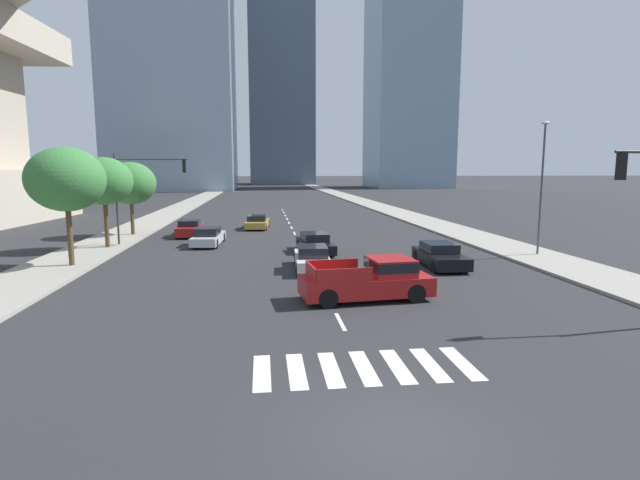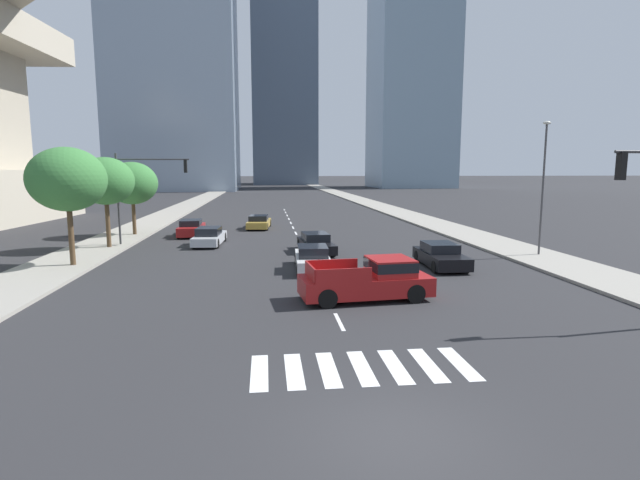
# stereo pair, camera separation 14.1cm
# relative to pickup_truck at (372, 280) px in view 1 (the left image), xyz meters

# --- Properties ---
(ground_plane) EXTENTS (800.00, 800.00, 0.00)m
(ground_plane) POSITION_rel_pickup_truck_xyz_m (-1.73, -10.20, -0.81)
(ground_plane) COLOR #28282B
(sidewalk_east) EXTENTS (4.00, 260.00, 0.15)m
(sidewalk_east) POSITION_rel_pickup_truck_xyz_m (11.86, 19.80, -0.74)
(sidewalk_east) COLOR gray
(sidewalk_east) RESTS_ON ground
(sidewalk_west) EXTENTS (4.00, 260.00, 0.15)m
(sidewalk_west) POSITION_rel_pickup_truck_xyz_m (-15.33, 19.80, -0.74)
(sidewalk_west) COLOR gray
(sidewalk_west) RESTS_ON ground
(crosswalk_near) EXTENTS (5.85, 2.34, 0.01)m
(crosswalk_near) POSITION_rel_pickup_truck_xyz_m (-1.73, -6.80, -0.81)
(crosswalk_near) COLOR silver
(crosswalk_near) RESTS_ON ground
(lane_divider_center) EXTENTS (0.14, 50.00, 0.01)m
(lane_divider_center) POSITION_rel_pickup_truck_xyz_m (-1.73, 21.20, -0.81)
(lane_divider_center) COLOR silver
(lane_divider_center) RESTS_ON ground
(pickup_truck) EXTENTS (5.40, 2.55, 1.67)m
(pickup_truck) POSITION_rel_pickup_truck_xyz_m (0.00, 0.00, 0.00)
(pickup_truck) COLOR maroon
(pickup_truck) RESTS_ON ground
(sedan_gold_0) EXTENTS (2.21, 4.72, 1.19)m
(sedan_gold_0) POSITION_rel_pickup_truck_xyz_m (-4.80, 24.93, -0.26)
(sedan_gold_0) COLOR #B28E38
(sedan_gold_0) RESTS_ON ground
(sedan_black_1) EXTENTS (2.14, 4.88, 1.22)m
(sedan_black_1) POSITION_rel_pickup_truck_xyz_m (-1.05, 11.63, -0.25)
(sedan_black_1) COLOR black
(sedan_black_1) RESTS_ON ground
(sedan_black_2) EXTENTS (1.94, 4.61, 1.29)m
(sedan_black_2) POSITION_rel_pickup_truck_xyz_m (5.17, 6.20, -0.22)
(sedan_black_2) COLOR black
(sedan_black_2) RESTS_ON ground
(sedan_red_3) EXTENTS (1.84, 4.51, 1.31)m
(sedan_red_3) POSITION_rel_pickup_truck_xyz_m (-10.06, 20.43, -0.20)
(sedan_red_3) COLOR maroon
(sedan_red_3) RESTS_ON ground
(sedan_white_4) EXTENTS (1.89, 4.51, 1.28)m
(sedan_white_4) POSITION_rel_pickup_truck_xyz_m (-1.80, 6.23, -0.22)
(sedan_white_4) COLOR silver
(sedan_white_4) RESTS_ON ground
(sedan_silver_5) EXTENTS (2.05, 4.84, 1.25)m
(sedan_silver_5) POSITION_rel_pickup_truck_xyz_m (-8.13, 15.55, -0.24)
(sedan_silver_5) COLOR #B7BABF
(sedan_silver_5) RESTS_ON ground
(traffic_signal_far) EXTENTS (5.10, 0.28, 6.15)m
(traffic_signal_far) POSITION_rel_pickup_truck_xyz_m (-12.37, 15.58, 3.57)
(traffic_signal_far) COLOR #333335
(traffic_signal_far) RESTS_ON sidewalk_west
(street_lamp_east) EXTENTS (0.50, 0.24, 7.86)m
(street_lamp_east) POSITION_rel_pickup_truck_xyz_m (12.16, 8.54, 3.87)
(street_lamp_east) COLOR #3F3F42
(street_lamp_east) RESTS_ON sidewalk_east
(street_tree_nearest) EXTENTS (3.96, 3.96, 6.24)m
(street_tree_nearest) POSITION_rel_pickup_truck_xyz_m (-14.53, 8.20, 3.88)
(street_tree_nearest) COLOR #4C3823
(street_tree_nearest) RESTS_ON sidewalk_west
(street_tree_second) EXTENTS (3.63, 3.63, 5.87)m
(street_tree_second) POSITION_rel_pickup_truck_xyz_m (-14.53, 14.42, 3.65)
(street_tree_second) COLOR #4C3823
(street_tree_second) RESTS_ON sidewalk_west
(street_tree_third) EXTENTS (3.88, 3.88, 5.66)m
(street_tree_third) POSITION_rel_pickup_truck_xyz_m (-14.53, 20.90, 3.34)
(street_tree_third) COLOR #4C3823
(street_tree_third) RESTS_ON sidewalk_west
(office_tower_center_skyline) EXTENTS (22.12, 28.69, 127.33)m
(office_tower_center_skyline) POSITION_rel_pickup_truck_xyz_m (2.98, 162.97, 62.32)
(office_tower_center_skyline) COLOR slate
(office_tower_center_skyline) RESTS_ON ground
(office_tower_right_skyline) EXTENTS (21.89, 23.34, 106.15)m
(office_tower_right_skyline) POSITION_rel_pickup_truck_xyz_m (38.59, 124.80, 51.73)
(office_tower_right_skyline) COLOR #7A93A8
(office_tower_right_skyline) RESTS_ON ground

